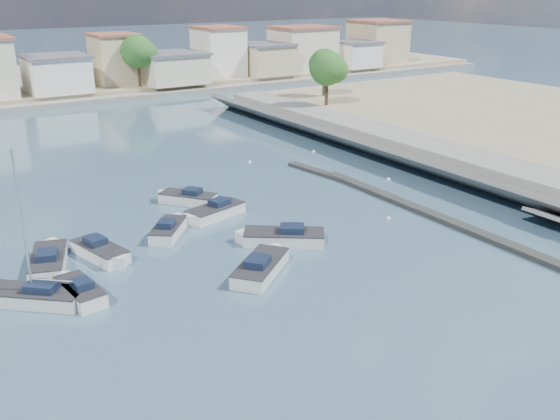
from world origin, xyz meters
The scene contains 17 objects.
ground centered at (0.00, 40.00, 0.00)m, with size 400.00×400.00×0.00m, color #2E4A5D.
seawall_walkway centered at (18.50, 13.00, 0.90)m, with size 5.00×90.00×1.80m, color slate.
breakwater centered at (6.90, 12.69, 0.17)m, with size 2.00×31.02×0.35m.
far_shore_land centered at (0.00, 92.00, 0.70)m, with size 160.00×40.00×1.40m, color gray.
far_shore_quay centered at (0.00, 71.00, 0.40)m, with size 160.00×2.50×0.80m, color slate.
far_town centered at (10.71, 76.92, 4.93)m, with size 113.01×12.80×8.35m.
shore_trees centered at (8.34, 68.11, 6.22)m, with size 74.56×38.32×7.92m.
motorboat_a centered at (-19.19, 11.81, 0.38)m, with size 2.04×4.56×1.48m.
motorboat_b centered at (-11.16, 17.74, 0.38)m, with size 3.88×4.19×1.48m.
motorboat_c centered at (-5.43, 12.30, 0.38)m, with size 5.65×4.86×1.48m.
motorboat_d centered at (-7.08, 19.12, 0.38)m, with size 5.30×3.09×1.48m.
motorboat_e centered at (-19.57, 17.02, 0.38)m, with size 3.44×5.62×1.48m.
motorboat_f centered at (-7.42, 23.35, 0.38)m, with size 4.17×4.63×1.48m.
motorboat_g centered at (-16.44, 16.25, 0.38)m, with size 2.79×5.12×1.48m.
motorboat_h centered at (-8.81, 8.99, 0.38)m, with size 5.26×4.80×1.48m.
sailboat centered at (-21.70, 12.59, 0.42)m, with size 5.48×5.11×9.00m.
mooring_buoys centered at (7.50, 14.54, 0.05)m, with size 8.09×36.88×0.38m.
Camera 1 is at (-26.54, -20.75, 16.68)m, focal length 40.00 mm.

